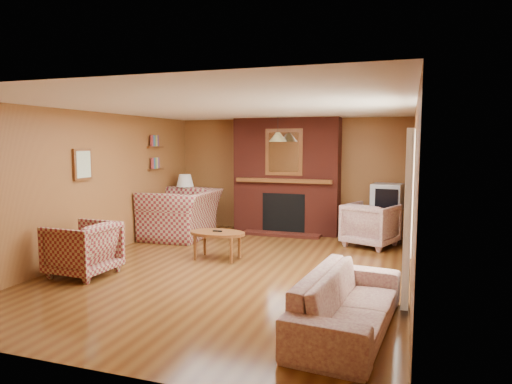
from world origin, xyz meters
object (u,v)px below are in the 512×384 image
(fireplace, at_px, (287,177))
(tv_stand, at_px, (386,225))
(table_lamp, at_px, (185,187))
(crt_tv, at_px, (387,197))
(plaid_armchair, at_px, (83,249))
(floral_sofa, at_px, (348,302))
(side_table, at_px, (186,217))
(floral_armchair, at_px, (371,225))
(plaid_loveseat, at_px, (181,214))
(coffee_table, at_px, (217,235))

(fireplace, xyz_separation_m, tv_stand, (2.05, -0.18, -0.88))
(table_lamp, xyz_separation_m, crt_tv, (4.15, 0.34, -0.09))
(fireplace, relative_size, plaid_armchair, 2.84)
(fireplace, xyz_separation_m, floral_sofa, (1.90, -4.72, -0.89))
(floral_sofa, xyz_separation_m, side_table, (-4.00, 4.18, 0.01))
(side_table, relative_size, tv_stand, 1.01)
(tv_stand, bearing_deg, floral_sofa, -95.11)
(floral_sofa, bearing_deg, floral_armchair, 7.05)
(plaid_loveseat, bearing_deg, fireplace, 120.39)
(plaid_armchair, relative_size, coffee_table, 0.90)
(plaid_armchair, xyz_separation_m, crt_tv, (4.00, 3.79, 0.47))
(crt_tv, bearing_deg, table_lamp, -175.26)
(side_table, bearing_deg, floral_sofa, -46.28)
(plaid_loveseat, xyz_separation_m, plaid_armchair, (-0.10, -2.79, -0.09))
(fireplace, distance_m, table_lamp, 2.18)
(side_table, height_order, table_lamp, table_lamp)
(fireplace, relative_size, crt_tv, 3.90)
(fireplace, distance_m, plaid_loveseat, 2.31)
(fireplace, relative_size, table_lamp, 3.91)
(plaid_armchair, distance_m, tv_stand, 5.52)
(side_table, xyz_separation_m, tv_stand, (4.15, 0.35, -0.00))
(plaid_loveseat, height_order, coffee_table, plaid_loveseat)
(fireplace, distance_m, coffee_table, 2.69)
(floral_armchair, relative_size, table_lamp, 1.42)
(side_table, height_order, crt_tv, crt_tv)
(floral_armchair, bearing_deg, floral_sofa, 112.74)
(crt_tv, bearing_deg, fireplace, 174.70)
(side_table, bearing_deg, crt_tv, 4.74)
(floral_sofa, distance_m, coffee_table, 3.24)
(plaid_armchair, relative_size, crt_tv, 1.37)
(floral_armchair, xyz_separation_m, side_table, (-3.90, 0.22, -0.09))
(plaid_loveseat, relative_size, plaid_armchair, 1.74)
(floral_armchair, height_order, table_lamp, table_lamp)
(table_lamp, bearing_deg, side_table, 0.00)
(plaid_loveseat, bearing_deg, tv_stand, 102.08)
(fireplace, xyz_separation_m, side_table, (-2.10, -0.53, -0.88))
(fireplace, distance_m, side_table, 2.34)
(side_table, relative_size, table_lamp, 0.99)
(side_table, distance_m, crt_tv, 4.20)
(coffee_table, bearing_deg, floral_sofa, -42.50)
(fireplace, bearing_deg, side_table, -165.71)
(side_table, bearing_deg, tv_stand, 4.82)
(floral_sofa, bearing_deg, plaid_armchair, 84.80)
(plaid_loveseat, bearing_deg, crt_tv, 102.01)
(plaid_loveseat, relative_size, floral_armchair, 1.68)
(fireplace, xyz_separation_m, plaid_loveseat, (-1.85, -1.19, -0.71))
(plaid_armchair, bearing_deg, table_lamp, -174.62)
(plaid_loveseat, relative_size, floral_sofa, 0.73)
(floral_armchair, bearing_deg, tv_stand, -92.42)
(plaid_armchair, relative_size, floral_sofa, 0.42)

